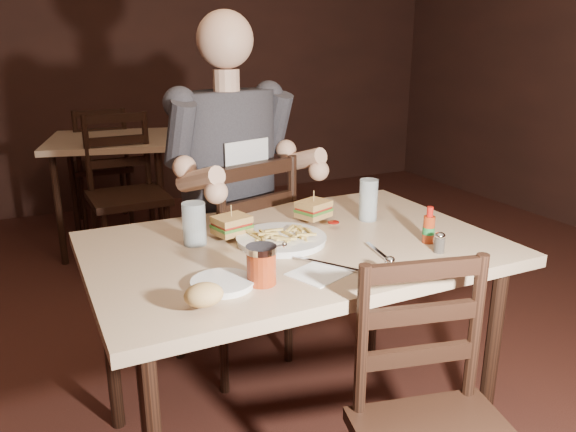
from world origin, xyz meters
name	(u,v)px	position (x,y,z in m)	size (l,w,h in m)	color
room_shell	(338,45)	(0.00, 0.00, 1.40)	(7.00, 7.00, 7.00)	black
main_table	(295,263)	(-0.09, 0.10, 0.70)	(1.33, 0.89, 0.77)	tan
bg_table	(110,151)	(-0.30, 2.50, 0.68)	(0.97, 0.97, 0.77)	tan
chair_far	(231,262)	(-0.10, 0.70, 0.48)	(0.44, 0.49, 0.96)	black
bg_chair_far	(101,166)	(-0.30, 3.05, 0.46)	(0.43, 0.47, 0.92)	black
bg_chair_near	(128,197)	(-0.30, 1.95, 0.49)	(0.45, 0.49, 0.98)	black
diner	(235,144)	(-0.08, 0.65, 1.01)	(0.59, 0.47, 1.03)	#313136
dinner_plate	(281,240)	(-0.13, 0.12, 0.78)	(0.29, 0.29, 0.02)	white
sandwich_left	(231,219)	(-0.26, 0.24, 0.84)	(0.11, 0.09, 0.10)	tan
sandwich_right	(314,204)	(0.08, 0.28, 0.84)	(0.11, 0.09, 0.10)	tan
fries_pile	(284,233)	(-0.12, 0.12, 0.80)	(0.25, 0.17, 0.04)	#E9C45B
ketchup_dollop	(333,222)	(0.10, 0.17, 0.79)	(0.04, 0.04, 0.01)	maroon
glass_left	(194,224)	(-0.39, 0.23, 0.84)	(0.08, 0.08, 0.14)	silver
glass_right	(368,200)	(0.27, 0.20, 0.85)	(0.07, 0.07, 0.15)	silver
hot_sauce	(429,225)	(0.31, -0.09, 0.83)	(0.04, 0.04, 0.12)	maroon
salt_shaker	(389,267)	(0.03, -0.26, 0.80)	(0.03, 0.03, 0.06)	white
pepper_shaker	(440,243)	(0.28, -0.18, 0.80)	(0.03, 0.03, 0.06)	#38332D
syrup_dispenser	(261,265)	(-0.31, -0.15, 0.83)	(0.09, 0.09, 0.11)	maroon
napkin	(318,274)	(-0.14, -0.16, 0.77)	(0.15, 0.14, 0.00)	white
knife	(325,264)	(-0.09, -0.11, 0.78)	(0.01, 0.22, 0.01)	silver
fork	(379,252)	(0.11, -0.10, 0.78)	(0.01, 0.17, 0.01)	silver
side_plate	(223,284)	(-0.42, -0.12, 0.78)	(0.17, 0.17, 0.01)	white
bread_roll	(204,295)	(-0.51, -0.24, 0.81)	(0.10, 0.08, 0.06)	tan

